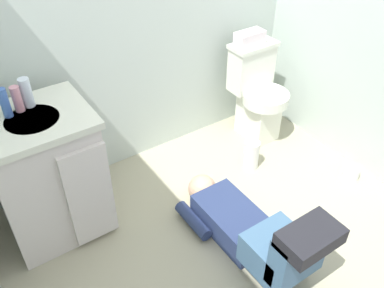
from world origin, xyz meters
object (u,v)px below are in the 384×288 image
(vanity_cabinet, at_px, (48,175))
(faucet, at_px, (20,97))
(toilet_paper_roll, at_px, (351,173))
(bottle_clear, at_px, (26,93))
(bottle_pink, at_px, (17,99))
(paper_towel_roll, at_px, (251,155))
(bottle_blue, at_px, (5,103))
(person_plumber, at_px, (253,230))
(tissue_box, at_px, (250,38))
(toilet, at_px, (257,94))

(vanity_cabinet, bearing_deg, faucet, 91.31)
(toilet_paper_roll, bearing_deg, vanity_cabinet, 158.22)
(bottle_clear, bearing_deg, vanity_cabinet, -103.78)
(bottle_pink, distance_m, paper_towel_roll, 1.63)
(bottle_blue, bearing_deg, vanity_cabinet, -39.38)
(bottle_clear, bearing_deg, bottle_pink, -161.07)
(person_plumber, height_order, toilet_paper_roll, person_plumber)
(bottle_pink, bearing_deg, tissue_box, 2.44)
(vanity_cabinet, height_order, faucet, faucet)
(bottle_clear, bearing_deg, faucet, 136.40)
(bottle_blue, xyz_separation_m, bottle_clear, (0.12, 0.04, 0.00))
(bottle_blue, height_order, toilet_paper_roll, bottle_blue)
(toilet_paper_roll, bearing_deg, tissue_box, 105.61)
(bottle_blue, bearing_deg, toilet_paper_roll, -22.76)
(toilet, bearing_deg, bottle_pink, 179.31)
(toilet, bearing_deg, tissue_box, 116.43)
(toilet_paper_roll, bearing_deg, person_plumber, -175.22)
(person_plumber, xyz_separation_m, toilet_paper_roll, (1.01, 0.08, -0.13))
(bottle_clear, distance_m, toilet_paper_roll, 2.21)
(faucet, bearing_deg, vanity_cabinet, -88.69)
(tissue_box, height_order, bottle_blue, bottle_blue)
(vanity_cabinet, bearing_deg, bottle_clear, 76.22)
(toilet, distance_m, bottle_clear, 1.72)
(toilet_paper_roll, bearing_deg, paper_towel_roll, 135.31)
(faucet, relative_size, bottle_blue, 0.62)
(toilet, relative_size, faucet, 7.50)
(vanity_cabinet, xyz_separation_m, bottle_pink, (-0.03, 0.10, 0.47))
(paper_towel_roll, xyz_separation_m, toilet_paper_roll, (0.51, -0.51, -0.06))
(bottle_pink, height_order, bottle_clear, bottle_clear)
(paper_towel_roll, bearing_deg, bottle_clear, 164.94)
(toilet, height_order, bottle_clear, bottle_clear)
(toilet, height_order, person_plumber, toilet)
(vanity_cabinet, distance_m, bottle_blue, 0.50)
(bottle_blue, distance_m, bottle_pink, 0.07)
(bottle_pink, xyz_separation_m, paper_towel_roll, (1.39, -0.34, -0.78))
(person_plumber, height_order, paper_towel_roll, person_plumber)
(faucet, height_order, bottle_blue, bottle_blue)
(tissue_box, xyz_separation_m, bottle_blue, (-1.71, -0.09, 0.10))
(toilet, relative_size, tissue_box, 3.41)
(toilet, relative_size, bottle_clear, 4.57)
(toilet, distance_m, bottle_pink, 1.77)
(paper_towel_roll, distance_m, toilet_paper_roll, 0.72)
(person_plumber, bearing_deg, paper_towel_roll, 49.79)
(bottle_pink, bearing_deg, faucet, 63.46)
(vanity_cabinet, relative_size, bottle_clear, 4.99)
(toilet, bearing_deg, vanity_cabinet, -177.38)
(person_plumber, relative_size, bottle_pink, 7.42)
(toilet, xyz_separation_m, faucet, (-1.67, 0.07, 0.50))
(faucet, bearing_deg, paper_towel_roll, -15.91)
(bottle_clear, bearing_deg, toilet, -1.39)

